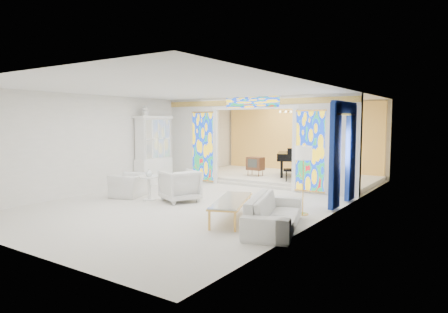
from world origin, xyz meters
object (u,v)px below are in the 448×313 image
Objects in this scene: china_cabinet at (153,151)px; tv_console at (255,164)px; armchair_left at (130,185)px; coffee_table at (232,201)px; armchair_right at (180,186)px; grand_piano at (300,156)px; sofa at (274,213)px.

china_cabinet is 3.78m from tv_console.
china_cabinet is at bearing -130.36° from tv_console.
china_cabinet is at bearing -172.17° from armchair_left.
armchair_left is 4.02m from coffee_table.
armchair_right is (2.72, -1.81, -0.74)m from china_cabinet.
grand_piano is at bearing 43.52° from china_cabinet.
armchair_right is 0.41× the size of sofa.
sofa is at bearing -7.54° from coffee_table.
tv_console reaches higher than sofa.
grand_piano is at bearing 134.91° from armchair_left.
coffee_table is (2.31, -0.96, -0.01)m from armchair_right.
tv_console is at bearing 47.56° from china_cabinet.
china_cabinet reaches higher than coffee_table.
coffee_table is 6.08m from tv_console.
grand_piano reaches higher than armchair_left.
coffee_table is at bearing 92.67° from armchair_right.
armchair_left is at bearing -139.28° from grand_piano.
coffee_table is 6.60m from grand_piano.
tv_console reaches higher than armchair_left.
armchair_left is at bearing 170.42° from coffee_table.
tv_console is (-1.38, -0.95, -0.27)m from grand_piano.
tv_console is at bearing 144.28° from armchair_left.
grand_piano reaches higher than sofa.
china_cabinet reaches higher than armchair_right.
sofa is at bearing -25.36° from china_cabinet.
grand_piano reaches higher than tv_console.
armchair_left is 0.47× the size of coffee_table.
coffee_table is (-1.13, 0.15, 0.08)m from sofa.
china_cabinet is 3.93× the size of tv_console.
china_cabinet is 5.79m from coffee_table.
armchair_left is 6.49m from grand_piano.
grand_piano reaches higher than coffee_table.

